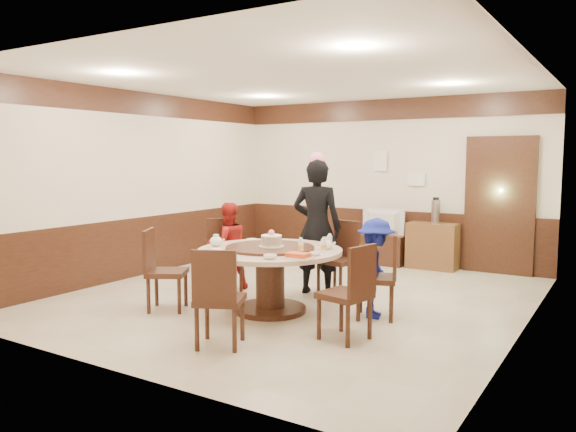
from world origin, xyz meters
The scene contains 30 objects.
room centered at (0.01, 0.01, 1.08)m, with size 6.00×6.04×2.84m.
banquet_table centered at (0.08, -0.76, 0.53)m, with size 1.69×1.69×0.78m.
chair_0 centered at (1.26, -0.33, 0.30)m, with size 0.57×0.56×0.97m.
chair_1 centered at (0.38, 0.44, 0.30)m, with size 0.51×0.52×0.97m.
chair_2 centered at (-1.07, -0.15, 0.30)m, with size 0.62×0.62×0.97m.
chair_3 centered at (-1.02, -1.35, 0.30)m, with size 0.60×0.60×0.97m.
chair_4 centered at (0.35, -2.03, 0.30)m, with size 0.58×0.59×0.97m.
chair_5 centered at (1.30, -1.22, 0.30)m, with size 0.53×0.52×0.97m.
person_standing centered at (0.12, 0.32, 0.90)m, with size 0.65×0.43×1.79m, color black.
person_red centered at (-1.05, -0.10, 0.60)m, with size 0.58×0.45×1.20m, color #A01915.
person_blue centered at (1.23, -0.32, 0.57)m, with size 0.73×0.42×1.13m, color navy.
birthday_cake centered at (0.11, -0.77, 0.85)m, with size 0.30×0.30×0.20m.
teapot_left centered at (-0.57, -0.95, 0.81)m, with size 0.17×0.15×0.13m, color white.
teapot_right centered at (0.66, -0.46, 0.81)m, with size 0.17×0.15×0.13m, color white.
bowl_0 centered at (-0.43, -0.40, 0.77)m, with size 0.14×0.14×0.03m, color white.
bowl_1 centered at (0.45, -1.30, 0.77)m, with size 0.14×0.14×0.05m, color white.
bowl_2 centered at (-0.31, -1.24, 0.77)m, with size 0.14×0.14×0.03m, color white.
bowl_3 centered at (0.75, -0.88, 0.77)m, with size 0.12×0.12×0.04m, color white.
saucer_near centered at (-0.17, -1.41, 0.76)m, with size 0.18×0.18×0.01m, color white.
saucer_far centered at (0.53, -0.26, 0.76)m, with size 0.18×0.18×0.01m, color white.
shrimp_platter centered at (0.70, -1.14, 0.78)m, with size 0.30×0.20×0.06m.
bottle_0 centered at (0.55, -0.84, 0.83)m, with size 0.06×0.06×0.16m, color white.
bottle_1 centered at (0.75, -0.68, 0.83)m, with size 0.06×0.06×0.16m, color white.
bottle_2 centered at (0.68, -0.40, 0.83)m, with size 0.06×0.06×0.16m, color white.
tv_stand centered at (0.03, 2.75, 0.25)m, with size 0.85×0.45×0.50m, color #361B11.
television centered at (0.03, 2.75, 0.72)m, with size 0.77×0.10×0.45m, color gray.
side_cabinet centered at (0.92, 2.78, 0.38)m, with size 0.80×0.40×0.75m, color brown.
thermos centered at (0.95, 2.78, 0.94)m, with size 0.15×0.15×0.38m, color silver.
notice_left centered at (-0.10, 2.96, 1.75)m, with size 0.25×0.00×0.35m, color white.
notice_right centered at (0.55, 2.96, 1.45)m, with size 0.30×0.00×0.22m, color white.
Camera 1 is at (3.67, -6.15, 1.82)m, focal length 35.00 mm.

